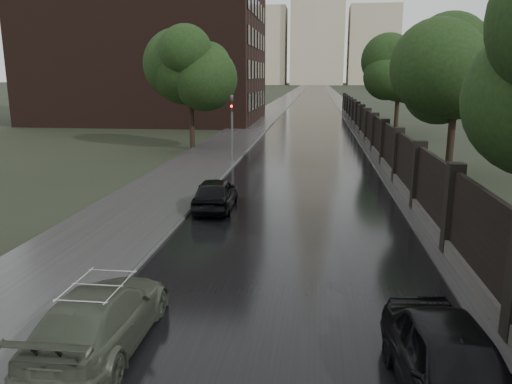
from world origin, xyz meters
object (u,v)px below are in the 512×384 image
tree_right_c (399,78)px  tree_right_b (456,79)px  hatchback_left (216,193)px  car_right_near (453,367)px  volga_sedan (100,317)px  tree_left_far (190,74)px  traffic_light (232,122)px

tree_right_c → tree_right_b: bearing=-90.0°
hatchback_left → car_right_near: car_right_near is taller
volga_sedan → hatchback_left: (0.16, 10.28, 0.01)m
tree_left_far → volga_sedan: 26.91m
tree_left_far → tree_right_c: (15.50, 10.00, -0.29)m
tree_left_far → traffic_light: 6.84m
tree_right_c → car_right_near: 37.66m
traffic_light → hatchback_left: traffic_light is taller
volga_sedan → tree_left_far: bearing=-80.3°
tree_right_c → car_right_near: size_ratio=1.75×
volga_sedan → car_right_near: (6.18, -1.04, 0.07)m
tree_right_b → car_right_near: tree_right_b is taller
tree_left_far → hatchback_left: size_ratio=2.01×
volga_sedan → tree_right_c: bearing=-107.2°
volga_sedan → car_right_near: car_right_near is taller
hatchback_left → traffic_light: bearing=-86.5°
tree_left_far → hatchback_left: tree_left_far is taller
tree_right_c → hatchback_left: bearing=-112.4°
traffic_light → car_right_near: 23.32m
tree_right_c → traffic_light: (-11.80, -15.01, -2.55)m
tree_right_b → tree_right_c: (0.00, 18.00, 0.00)m
traffic_light → car_right_near: size_ratio=1.00×
tree_right_b → tree_left_far: bearing=152.7°
tree_left_far → traffic_light: size_ratio=1.85×
hatchback_left → volga_sedan: bearing=86.6°
traffic_light → hatchback_left: 11.01m
tree_right_b → car_right_near: 20.14m
hatchback_left → car_right_near: size_ratio=0.92×
traffic_light → tree_right_c: bearing=51.8°
tree_left_far → traffic_light: bearing=-53.5°
tree_left_far → traffic_light: (3.70, -5.01, -2.84)m
tree_left_far → traffic_light: tree_left_far is taller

